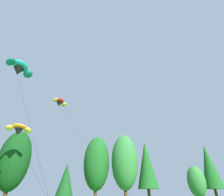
{
  "coord_description": "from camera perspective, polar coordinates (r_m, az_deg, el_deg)",
  "views": [
    {
      "loc": [
        -7.07,
        3.96,
        2.38
      ],
      "look_at": [
        -0.34,
        21.07,
        12.72
      ],
      "focal_mm": 27.97,
      "sensor_mm": 36.0,
      "label": 1
    }
  ],
  "objects": [
    {
      "name": "treeline_tree_f",
      "position": [
        42.84,
        -5.09,
        -20.31
      ],
      "size": [
        5.83,
        5.83,
        14.91
      ],
      "color": "#472D19",
      "rests_on": "ground_plane"
    },
    {
      "name": "treeline_tree_g",
      "position": [
        42.42,
        4.13,
        -19.91
      ],
      "size": [
        5.94,
        5.94,
        15.33
      ],
      "color": "#472D19",
      "rests_on": "ground_plane"
    },
    {
      "name": "parafoil_kite_high_orange",
      "position": [
        32.28,
        -28.18,
        -8.99
      ],
      "size": [
        7.31,
        18.39,
        11.13
      ],
      "color": "orange"
    },
    {
      "name": "parafoil_kite_mid_red_yellow",
      "position": [
        41.97,
        -16.74,
        -1.39
      ],
      "size": [
        9.76,
        20.95,
        20.54
      ],
      "color": "red"
    },
    {
      "name": "treeline_tree_d",
      "position": [
        37.6,
        -29.28,
        -17.19
      ],
      "size": [
        5.39,
        5.39,
        13.29
      ],
      "color": "#472D19",
      "rests_on": "ground_plane"
    },
    {
      "name": "treeline_tree_i",
      "position": [
        50.61,
        25.9,
        -23.38
      ],
      "size": [
        4.19,
        4.19,
        8.84
      ],
      "color": "#472D19",
      "rests_on": "ground_plane"
    },
    {
      "name": "treeline_tree_h",
      "position": [
        45.51,
        11.15,
        -20.47
      ],
      "size": [
        4.76,
        4.76,
        14.37
      ],
      "color": "#472D19",
      "rests_on": "ground_plane"
    },
    {
      "name": "treeline_tree_j",
      "position": [
        55.64,
        29.12,
        -18.8
      ],
      "size": [
        4.86,
        4.86,
        14.83
      ],
      "color": "#472D19",
      "rests_on": "ground_plane"
    },
    {
      "name": "treeline_tree_e",
      "position": [
        38.58,
        -14.91,
        -24.45
      ],
      "size": [
        3.39,
        3.39,
        8.13
      ],
      "color": "#472D19",
      "rests_on": "ground_plane"
    },
    {
      "name": "parafoil_kite_far_teal",
      "position": [
        25.84,
        -28.0,
        8.57
      ],
      "size": [
        7.58,
        9.65,
        16.21
      ],
      "color": "teal"
    }
  ]
}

